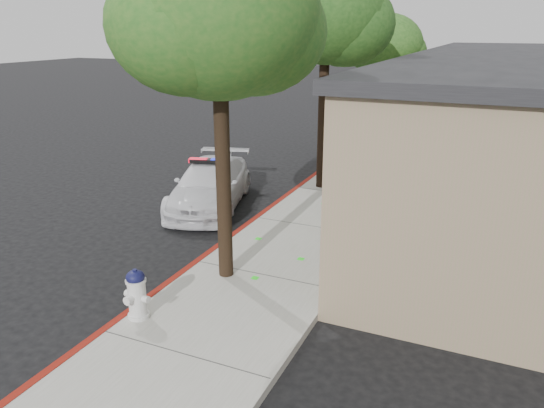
{
  "coord_description": "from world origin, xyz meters",
  "views": [
    {
      "loc": [
        5.77,
        -8.79,
        5.01
      ],
      "look_at": [
        1.05,
        1.8,
        1.04
      ],
      "focal_mm": 34.44,
      "sensor_mm": 36.0,
      "label": 1
    }
  ],
  "objects_px": {
    "fire_hydrant": "(137,294)",
    "street_tree_far": "(387,48)",
    "street_tree_mid": "(327,17)",
    "street_tree_near": "(219,21)",
    "clapboard_building": "(535,125)",
    "police_car": "(210,185)"
  },
  "relations": [
    {
      "from": "fire_hydrant",
      "to": "street_tree_mid",
      "type": "xyz_separation_m",
      "value": [
        0.37,
        8.85,
        4.63
      ]
    },
    {
      "from": "clapboard_building",
      "to": "police_car",
      "type": "bearing_deg",
      "value": -147.72
    },
    {
      "from": "clapboard_building",
      "to": "police_car",
      "type": "relative_size",
      "value": 4.32
    },
    {
      "from": "fire_hydrant",
      "to": "street_tree_near",
      "type": "distance_m",
      "value": 4.99
    },
    {
      "from": "street_tree_mid",
      "to": "street_tree_far",
      "type": "xyz_separation_m",
      "value": [
        0.53,
        5.99,
        -1.08
      ]
    },
    {
      "from": "fire_hydrant",
      "to": "street_tree_far",
      "type": "height_order",
      "value": "street_tree_far"
    },
    {
      "from": "police_car",
      "to": "street_tree_mid",
      "type": "distance_m",
      "value": 5.9
    },
    {
      "from": "clapboard_building",
      "to": "fire_hydrant",
      "type": "distance_m",
      "value": 13.13
    },
    {
      "from": "clapboard_building",
      "to": "street_tree_mid",
      "type": "relative_size",
      "value": 3.09
    },
    {
      "from": "street_tree_mid",
      "to": "clapboard_building",
      "type": "bearing_deg",
      "value": 23.11
    },
    {
      "from": "street_tree_near",
      "to": "fire_hydrant",
      "type": "bearing_deg",
      "value": -106.42
    },
    {
      "from": "clapboard_building",
      "to": "fire_hydrant",
      "type": "xyz_separation_m",
      "value": [
        -6.34,
        -11.4,
        -1.51
      ]
    },
    {
      "from": "street_tree_near",
      "to": "clapboard_building",
      "type": "bearing_deg",
      "value": 58.39
    },
    {
      "from": "street_tree_near",
      "to": "street_tree_far",
      "type": "bearing_deg",
      "value": 88.71
    },
    {
      "from": "street_tree_near",
      "to": "street_tree_mid",
      "type": "relative_size",
      "value": 0.98
    },
    {
      "from": "police_car",
      "to": "street_tree_far",
      "type": "bearing_deg",
      "value": 54.76
    },
    {
      "from": "fire_hydrant",
      "to": "street_tree_near",
      "type": "relative_size",
      "value": 0.14
    },
    {
      "from": "clapboard_building",
      "to": "street_tree_far",
      "type": "bearing_deg",
      "value": 147.63
    },
    {
      "from": "fire_hydrant",
      "to": "street_tree_far",
      "type": "xyz_separation_m",
      "value": [
        0.9,
        14.84,
        3.56
      ]
    },
    {
      "from": "police_car",
      "to": "fire_hydrant",
      "type": "height_order",
      "value": "police_car"
    },
    {
      "from": "police_car",
      "to": "street_tree_mid",
      "type": "bearing_deg",
      "value": 32.04
    },
    {
      "from": "street_tree_mid",
      "to": "street_tree_far",
      "type": "height_order",
      "value": "street_tree_mid"
    }
  ]
}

